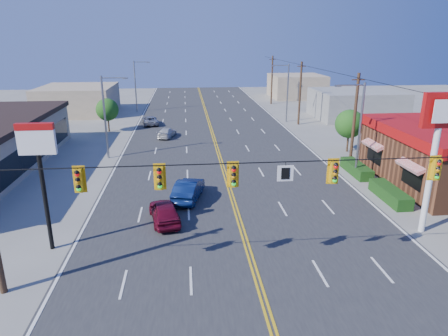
{
  "coord_description": "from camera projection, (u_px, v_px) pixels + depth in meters",
  "views": [
    {
      "loc": [
        -3.28,
        -16.91,
        11.34
      ],
      "look_at": [
        -0.55,
        10.96,
        2.2
      ],
      "focal_mm": 32.0,
      "sensor_mm": 36.0,
      "label": 1
    }
  ],
  "objects": [
    {
      "name": "bld_east_mid",
      "position": [
        356.0,
        104.0,
        59.08
      ],
      "size": [
        12.0,
        10.0,
        4.0
      ],
      "primitive_type": "cube",
      "color": "gray",
      "rests_on": "ground"
    },
    {
      "name": "utility_pole_far",
      "position": [
        272.0,
        80.0,
        70.74
      ],
      "size": [
        0.28,
        0.28,
        8.4
      ],
      "primitive_type": "cylinder",
      "color": "#47301E",
      "rests_on": "ground"
    },
    {
      "name": "streetlight_ne",
      "position": [
        286.0,
        90.0,
        55.37
      ],
      "size": [
        2.55,
        0.25,
        8.0
      ],
      "color": "gray",
      "rests_on": "ground"
    },
    {
      "name": "streetlight_nw",
      "position": [
        137.0,
        83.0,
        62.84
      ],
      "size": [
        2.55,
        0.25,
        8.0
      ],
      "color": "gray",
      "rests_on": "ground"
    },
    {
      "name": "car_blue",
      "position": [
        188.0,
        190.0,
        29.17
      ],
      "size": [
        2.62,
        4.78,
        1.49
      ],
      "primitive_type": "imported",
      "rotation": [
        0.0,
        0.0,
        2.9
      ],
      "color": "#0D1D4C",
      "rests_on": "ground"
    },
    {
      "name": "car_magenta",
      "position": [
        165.0,
        212.0,
        25.57
      ],
      "size": [
        2.42,
        4.37,
        1.41
      ],
      "primitive_type": "imported",
      "rotation": [
        0.0,
        0.0,
        3.33
      ],
      "color": "maroon",
      "rests_on": "ground"
    },
    {
      "name": "bld_west_far",
      "position": [
        78.0,
        100.0,
        62.73
      ],
      "size": [
        11.0,
        12.0,
        4.2
      ],
      "primitive_type": "cube",
      "color": "tan",
      "rests_on": "ground"
    },
    {
      "name": "streetlight_sw",
      "position": [
        107.0,
        113.0,
        38.24
      ],
      "size": [
        2.55,
        0.25,
        8.0
      ],
      "color": "gray",
      "rests_on": "ground"
    },
    {
      "name": "streetlight_se",
      "position": [
        358.0,
        126.0,
        32.67
      ],
      "size": [
        2.55,
        0.25,
        8.0
      ],
      "color": "gray",
      "rests_on": "ground"
    },
    {
      "name": "car_silver",
      "position": [
        150.0,
        121.0,
        54.34
      ],
      "size": [
        2.61,
        4.52,
        1.18
      ],
      "primitive_type": "imported",
      "rotation": [
        0.0,
        0.0,
        3.3
      ],
      "color": "#9B9A9F",
      "rests_on": "ground"
    },
    {
      "name": "bld_east_far",
      "position": [
        297.0,
        86.0,
        79.56
      ],
      "size": [
        10.0,
        10.0,
        4.4
      ],
      "primitive_type": "cube",
      "color": "tan",
      "rests_on": "ground"
    },
    {
      "name": "kfc_pylon",
      "position": [
        437.0,
        136.0,
        22.75
      ],
      "size": [
        2.2,
        0.36,
        8.5
      ],
      "color": "white",
      "rests_on": "ground"
    },
    {
      "name": "pizza_hut_sign",
      "position": [
        39.0,
        161.0,
        20.98
      ],
      "size": [
        1.9,
        0.3,
        6.85
      ],
      "color": "black",
      "rests_on": "ground"
    },
    {
      "name": "utility_pole_mid",
      "position": [
        300.0,
        94.0,
        53.71
      ],
      "size": [
        0.28,
        0.28,
        8.4
      ],
      "primitive_type": "cylinder",
      "color": "#47301E",
      "rests_on": "ground"
    },
    {
      "name": "road",
      "position": [
        221.0,
        160.0,
        38.74
      ],
      "size": [
        20.0,
        120.0,
        0.06
      ],
      "primitive_type": "cube",
      "color": "#2D2D30",
      "rests_on": "ground"
    },
    {
      "name": "tree_kfc_rear",
      "position": [
        349.0,
        124.0,
        40.98
      ],
      "size": [
        2.94,
        2.94,
        4.41
      ],
      "color": "#47301E",
      "rests_on": "ground"
    },
    {
      "name": "tree_west",
      "position": [
        107.0,
        110.0,
        49.92
      ],
      "size": [
        2.8,
        2.8,
        4.2
      ],
      "color": "#47301E",
      "rests_on": "ground"
    },
    {
      "name": "signal_span",
      "position": [
        257.0,
        186.0,
        18.3
      ],
      "size": [
        24.32,
        0.34,
        9.0
      ],
      "color": "#47301E",
      "rests_on": "ground"
    },
    {
      "name": "utility_pole_near",
      "position": [
        354.0,
        120.0,
        36.68
      ],
      "size": [
        0.28,
        0.28,
        8.4
      ],
      "primitive_type": "cylinder",
      "color": "#47301E",
      "rests_on": "ground"
    },
    {
      "name": "car_white",
      "position": [
        167.0,
        133.0,
        47.51
      ],
      "size": [
        2.46,
        4.1,
        1.11
      ],
      "primitive_type": "imported",
      "rotation": [
        0.0,
        0.0,
        2.89
      ],
      "color": "#BDBDBD",
      "rests_on": "ground"
    },
    {
      "name": "ground",
      "position": [
        256.0,
        278.0,
        19.82
      ],
      "size": [
        160.0,
        160.0,
        0.0
      ],
      "primitive_type": "plane",
      "color": "gray",
      "rests_on": "ground"
    }
  ]
}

